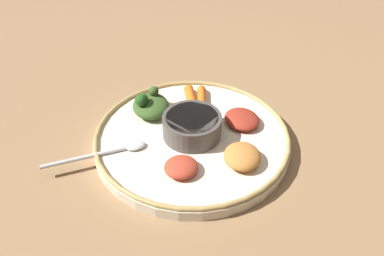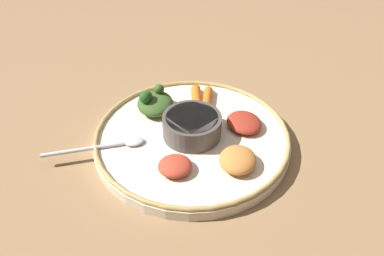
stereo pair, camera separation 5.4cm
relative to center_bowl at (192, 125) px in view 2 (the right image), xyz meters
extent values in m
plane|color=olive|center=(0.00, 0.00, -0.04)|extent=(2.40, 2.40, 0.00)
cylinder|color=beige|center=(0.00, 0.00, -0.03)|extent=(0.34, 0.34, 0.02)
torus|color=tan|center=(0.00, 0.00, -0.02)|extent=(0.34, 0.34, 0.01)
cylinder|color=#4C4742|center=(0.00, 0.00, 0.00)|extent=(0.10, 0.10, 0.04)
cylinder|color=maroon|center=(0.00, 0.00, 0.01)|extent=(0.09, 0.09, 0.01)
ellipsoid|color=silver|center=(0.10, -0.01, -0.02)|extent=(0.04, 0.03, 0.01)
cylinder|color=silver|center=(0.18, -0.03, -0.02)|extent=(0.14, 0.03, 0.01)
ellipsoid|color=#385623|center=(0.04, -0.09, -0.01)|extent=(0.09, 0.09, 0.03)
sphere|color=#385623|center=(0.05, -0.09, 0.01)|extent=(0.02, 0.02, 0.02)
sphere|color=#385623|center=(0.03, -0.11, 0.01)|extent=(0.02, 0.02, 0.02)
sphere|color=#23511E|center=(0.06, -0.09, 0.01)|extent=(0.02, 0.02, 0.02)
cylinder|color=orange|center=(-0.06, -0.08, -0.01)|extent=(0.05, 0.07, 0.02)
cone|color=orange|center=(-0.08, -0.12, -0.01)|extent=(0.02, 0.02, 0.02)
cylinder|color=orange|center=(-0.04, -0.09, -0.01)|extent=(0.04, 0.06, 0.02)
cone|color=orange|center=(-0.06, -0.13, -0.01)|extent=(0.02, 0.02, 0.02)
ellipsoid|color=#C67A38|center=(-0.04, 0.10, -0.01)|extent=(0.09, 0.09, 0.03)
ellipsoid|color=#B73D28|center=(0.06, 0.07, -0.01)|extent=(0.06, 0.06, 0.02)
ellipsoid|color=maroon|center=(-0.09, 0.01, -0.01)|extent=(0.06, 0.07, 0.02)
camera|label=1|loc=(0.23, 0.44, 0.40)|focal=34.62mm
camera|label=2|loc=(0.18, 0.46, 0.40)|focal=34.62mm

